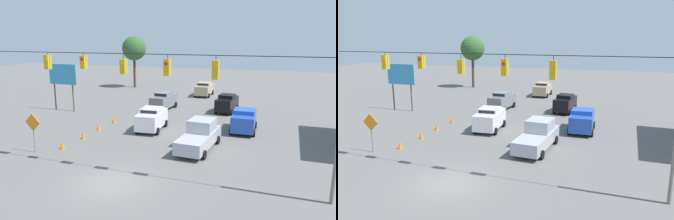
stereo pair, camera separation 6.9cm
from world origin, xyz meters
TOP-DOWN VIEW (x-y plane):
  - ground_plane at (0.00, 0.00)m, footprint 140.00×140.00m
  - overhead_signal_span at (-0.09, -1.77)m, footprint 22.88×0.38m
  - pickup_truck_silver_crossing_near at (-3.08, -7.46)m, footprint 2.34×5.65m
  - sedan_grey_withflow_far at (4.30, -19.25)m, footprint 2.08×4.46m
  - sedan_tan_withflow_deep at (2.18, -29.49)m, footprint 2.22×4.53m
  - sedan_white_withflow_mid at (2.19, -10.83)m, footprint 2.36×4.30m
  - sedan_black_oncoming_deep at (-2.72, -20.23)m, footprint 2.16×4.01m
  - sedan_blue_oncoming_far at (-5.50, -13.23)m, footprint 2.27×4.25m
  - traffic_cone_nearest at (6.38, -3.84)m, footprint 0.36×0.36m
  - traffic_cone_second at (6.36, -6.46)m, footprint 0.36×0.36m
  - traffic_cone_third at (6.60, -9.11)m, footprint 0.36×0.36m
  - traffic_cone_fourth at (6.58, -11.84)m, footprint 0.36×0.36m
  - roadside_billboard at (14.54, -14.77)m, footprint 3.48×0.16m
  - work_zone_sign at (7.77, -2.61)m, footprint 1.27×0.06m
  - tree_horizon_left at (14.89, -33.35)m, footprint 3.87×3.87m

SIDE VIEW (x-z plane):
  - ground_plane at x=0.00m, z-range 0.00..0.00m
  - traffic_cone_nearest at x=6.38m, z-range 0.00..0.58m
  - traffic_cone_second at x=6.36m, z-range 0.00..0.58m
  - traffic_cone_third at x=6.60m, z-range 0.00..0.58m
  - traffic_cone_fourth at x=6.58m, z-range 0.00..0.58m
  - pickup_truck_silver_crossing_near at x=-3.08m, z-range -0.08..2.04m
  - sedan_tan_withflow_deep at x=2.18m, z-range 0.04..1.94m
  - sedan_grey_withflow_far at x=4.30m, z-range 0.04..2.02m
  - sedan_black_oncoming_deep at x=-2.72m, z-range 0.04..2.02m
  - sedan_blue_oncoming_far at x=-5.50m, z-range 0.04..2.03m
  - sedan_white_withflow_mid at x=2.19m, z-range 0.04..2.06m
  - work_zone_sign at x=7.77m, z-range 0.57..3.41m
  - roadside_billboard at x=14.54m, z-range 1.12..6.31m
  - overhead_signal_span at x=-0.09m, z-range 1.18..9.12m
  - tree_horizon_left at x=14.89m, z-range 2.14..10.40m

